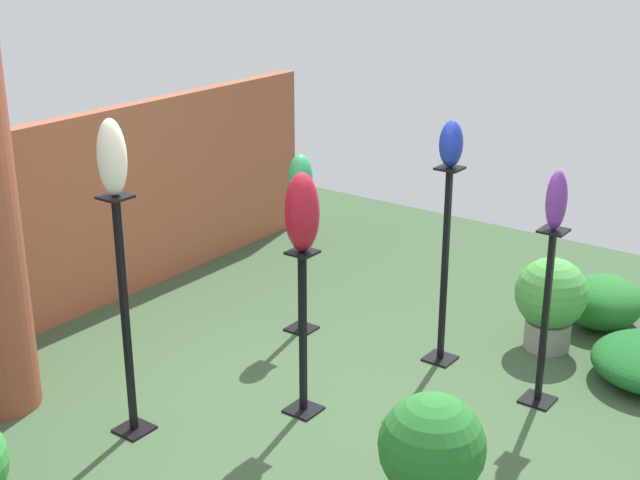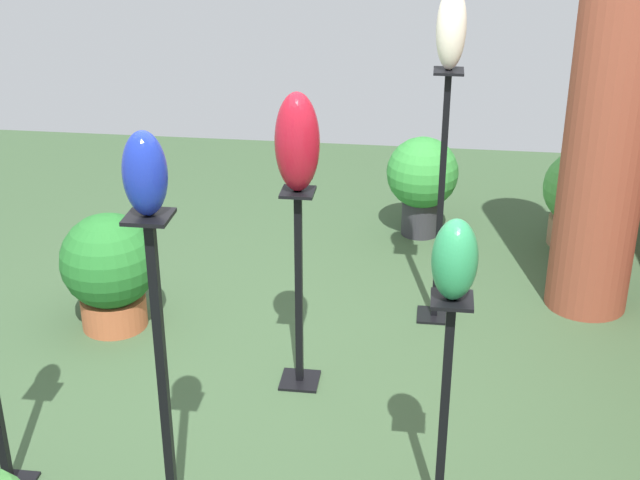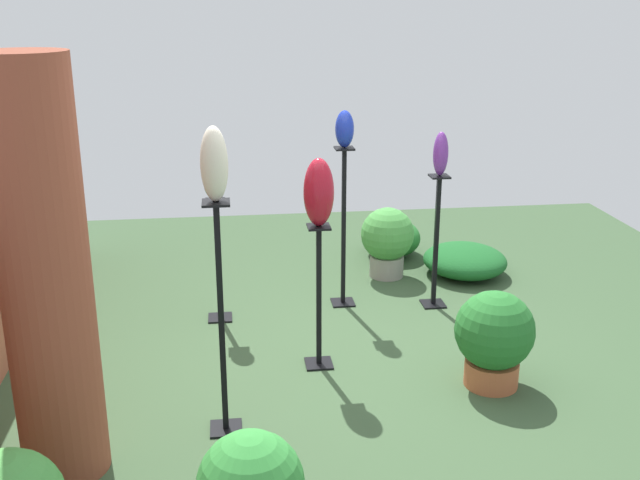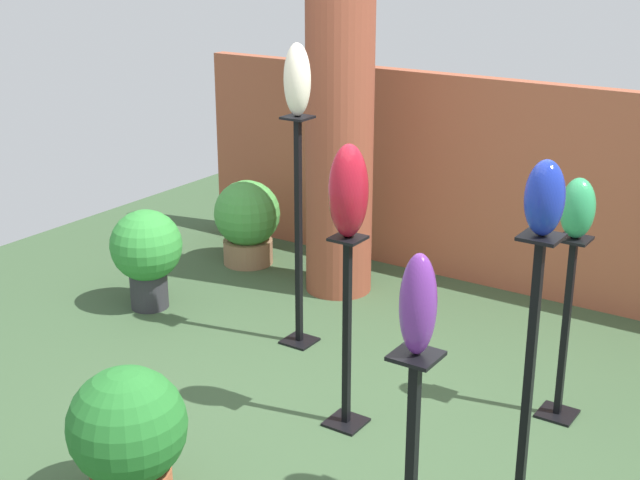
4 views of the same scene
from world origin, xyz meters
The scene contains 16 objects.
ground_plane centered at (0.00, 0.00, 0.00)m, with size 8.00×8.00×0.00m, color #385133.
brick_pillar centered at (-1.10, 1.69, 1.18)m, with size 0.48×0.48×2.35m, color brown.
pedestal_jade centered at (0.90, 0.82, 0.47)m, with size 0.20×0.20×1.04m.
pedestal_ruby centered at (-0.03, 0.09, 0.49)m, with size 0.20×0.20×1.08m.
pedestal_cobalt centered at (1.09, -0.27, 0.65)m, with size 0.20×0.20×1.40m.
pedestal_violet centered at (0.96, -1.05, 0.54)m, with size 0.20×0.20×1.17m.
pedestal_ivory centered at (-0.82, 0.78, 0.69)m, with size 0.20×0.20×1.49m.
art_vase_jade centered at (0.90, 0.82, 1.20)m, with size 0.18×0.17×0.32m, color #2D9356.
art_vase_ruby centered at (-0.03, 0.09, 1.32)m, with size 0.20×0.21×0.48m, color maroon.
art_vase_cobalt centered at (1.09, -0.27, 1.56)m, with size 0.16×0.16×0.31m, color #192D9E.
art_vase_violet centered at (0.96, -1.05, 1.36)m, with size 0.13×0.13×0.37m, color #6B2D8C.
art_vase_ivory centered at (-0.82, 0.78, 1.71)m, with size 0.16×0.16×0.43m, color beige.
potted_plant_back_center centered at (-0.48, -1.07, 0.37)m, with size 0.55×0.55×0.69m.
potted_plant_walkway_edge centered at (1.71, -0.79, 0.38)m, with size 0.51×0.51×0.68m.
foliage_bed_east centered at (1.66, -1.56, 0.14)m, with size 0.85×0.81×0.29m, color #195923.
foliage_bed_west centered at (2.32, -0.98, 0.19)m, with size 0.66×0.58×0.39m, color #236B28.
Camera 3 is at (-4.97, 0.70, 2.61)m, focal length 42.00 mm.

